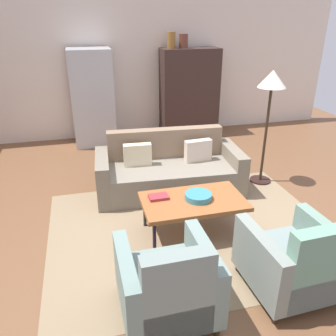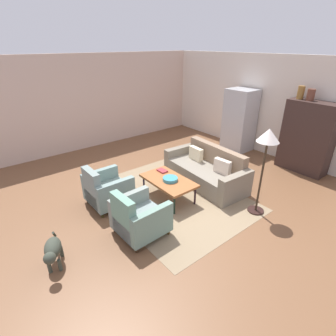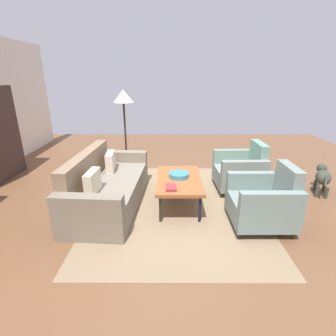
% 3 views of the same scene
% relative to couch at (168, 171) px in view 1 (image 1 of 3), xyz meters
% --- Properties ---
extents(ground_plane, '(10.17, 10.17, 0.00)m').
position_rel_couch_xyz_m(ground_plane, '(0.18, -1.00, -0.29)').
color(ground_plane, brown).
extents(wall_back, '(8.47, 0.12, 2.80)m').
position_rel_couch_xyz_m(wall_back, '(0.18, 2.78, 1.11)').
color(wall_back, silver).
rests_on(wall_back, ground).
extents(area_rug, '(3.40, 2.60, 0.01)m').
position_rel_couch_xyz_m(area_rug, '(-0.01, -1.14, -0.28)').
color(area_rug, '#897457').
rests_on(area_rug, ground).
extents(couch, '(2.15, 1.03, 0.86)m').
position_rel_couch_xyz_m(couch, '(0.00, 0.00, 0.00)').
color(couch, gray).
rests_on(couch, ground).
extents(coffee_table, '(1.20, 0.70, 0.46)m').
position_rel_couch_xyz_m(coffee_table, '(-0.01, -1.19, 0.13)').
color(coffee_table, black).
rests_on(coffee_table, ground).
extents(armchair_left, '(0.81, 0.81, 0.88)m').
position_rel_couch_xyz_m(armchair_left, '(-0.61, -2.35, 0.06)').
color(armchair_left, '#2D2023').
rests_on(armchair_left, ground).
extents(armchair_right, '(0.83, 0.83, 0.88)m').
position_rel_couch_xyz_m(armchair_right, '(0.60, -2.35, 0.06)').
color(armchair_right, '#301D14').
rests_on(armchair_right, ground).
extents(fruit_bowl, '(0.31, 0.31, 0.07)m').
position_rel_couch_xyz_m(fruit_bowl, '(0.05, -1.19, 0.20)').
color(fruit_bowl, teal).
rests_on(fruit_bowl, coffee_table).
extents(book_stack, '(0.23, 0.16, 0.03)m').
position_rel_couch_xyz_m(book_stack, '(-0.39, -1.06, 0.19)').
color(book_stack, maroon).
rests_on(book_stack, coffee_table).
extents(cabinet, '(1.20, 0.51, 1.80)m').
position_rel_couch_xyz_m(cabinet, '(1.09, 2.44, 0.61)').
color(cabinet, '#362521').
rests_on(cabinet, ground).
extents(vase_tall, '(0.16, 0.16, 0.31)m').
position_rel_couch_xyz_m(vase_tall, '(0.69, 2.43, 1.67)').
color(vase_tall, olive).
rests_on(vase_tall, cabinet).
extents(vase_round, '(0.18, 0.18, 0.27)m').
position_rel_couch_xyz_m(vase_round, '(0.94, 2.43, 1.65)').
color(vase_round, brown).
rests_on(vase_round, cabinet).
extents(refrigerator, '(0.80, 0.73, 1.85)m').
position_rel_couch_xyz_m(refrigerator, '(-0.93, 2.33, 0.64)').
color(refrigerator, '#B7BABF').
rests_on(refrigerator, ground).
extents(floor_lamp, '(0.40, 0.40, 1.72)m').
position_rel_couch_xyz_m(floor_lamp, '(1.47, -0.12, 1.16)').
color(floor_lamp, black).
rests_on(floor_lamp, ground).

